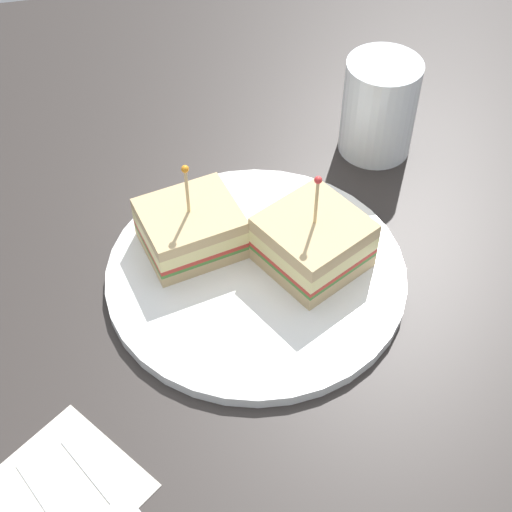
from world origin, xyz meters
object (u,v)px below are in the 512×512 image
(sandwich_half_front, at_px, (191,229))
(fork, at_px, (117,506))
(sandwich_half_back, at_px, (313,242))
(plate, at_px, (256,274))
(napkin, at_px, (67,487))
(drink_glass, at_px, (379,110))

(sandwich_half_front, relative_size, fork, 0.95)
(sandwich_half_back, bearing_deg, sandwich_half_front, -112.13)
(plate, xyz_separation_m, napkin, (0.18, -0.19, -0.00))
(plate, bearing_deg, drink_glass, 133.78)
(sandwich_half_back, bearing_deg, fork, -45.53)
(drink_glass, relative_size, fork, 1.00)
(drink_glass, bearing_deg, plate, -46.22)
(plate, height_order, sandwich_half_front, sandwich_half_front)
(sandwich_half_front, bearing_deg, fork, -21.37)
(plate, height_order, sandwich_half_back, sandwich_half_back)
(drink_glass, height_order, napkin, drink_glass)
(sandwich_half_front, relative_size, sandwich_half_back, 0.90)
(plate, xyz_separation_m, sandwich_half_back, (0.00, 0.05, 0.03))
(sandwich_half_back, height_order, napkin, sandwich_half_back)
(sandwich_half_front, height_order, fork, sandwich_half_front)
(plate, distance_m, sandwich_half_back, 0.06)
(napkin, bearing_deg, sandwich_half_back, 126.26)
(napkin, xyz_separation_m, fork, (0.02, 0.04, 0.00))
(sandwich_half_front, bearing_deg, sandwich_half_back, 67.87)
(drink_glass, height_order, fork, drink_glass)
(plate, bearing_deg, sandwich_half_back, 89.65)
(plate, relative_size, sandwich_half_back, 2.45)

